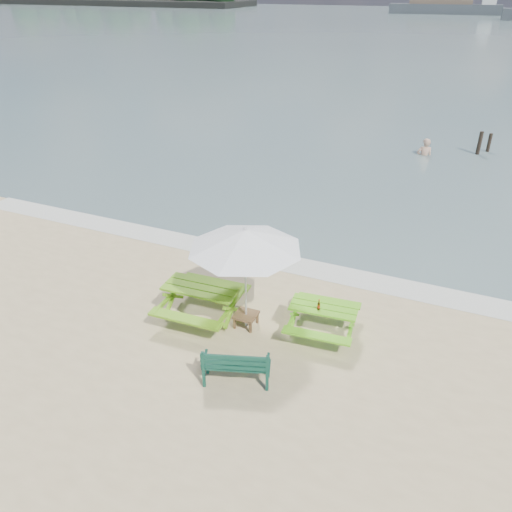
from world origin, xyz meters
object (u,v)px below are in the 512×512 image
at_px(side_table, 246,319).
at_px(picnic_table_right, 323,320).
at_px(swimmer, 424,159).
at_px(park_bench, 237,371).
at_px(picnic_table_left, 202,302).
at_px(beer_bottle, 319,306).
at_px(patio_umbrella, 245,239).

bearing_deg(side_table, picnic_table_right, 15.60).
height_order(picnic_table_right, swimmer, swimmer).
xyz_separation_m(park_bench, swimmer, (1.45, 16.21, -0.43)).
height_order(picnic_table_left, park_bench, picnic_table_left).
bearing_deg(swimmer, picnic_table_left, -101.94).
xyz_separation_m(picnic_table_right, beer_bottle, (-0.07, -0.16, 0.44)).
relative_size(picnic_table_right, patio_umbrella, 0.71).
bearing_deg(picnic_table_left, patio_umbrella, 4.42).
xyz_separation_m(side_table, patio_umbrella, (0.00, 0.00, 2.00)).
distance_m(patio_umbrella, swimmer, 14.85).
bearing_deg(patio_umbrella, park_bench, -71.13).
height_order(beer_bottle, swimmer, beer_bottle).
distance_m(park_bench, swimmer, 16.28).
bearing_deg(beer_bottle, picnic_table_right, 65.40).
distance_m(picnic_table_left, patio_umbrella, 2.07).
xyz_separation_m(picnic_table_left, beer_bottle, (2.61, 0.38, 0.38)).
bearing_deg(picnic_table_left, swimmer, 78.06).
bearing_deg(swimmer, patio_umbrella, -97.95).
bearing_deg(beer_bottle, side_table, -169.26).
height_order(side_table, beer_bottle, beer_bottle).
distance_m(beer_bottle, swimmer, 14.27).
bearing_deg(patio_umbrella, picnic_table_right, 15.60).
height_order(park_bench, side_table, park_bench).
xyz_separation_m(picnic_table_right, side_table, (-1.63, -0.45, -0.17)).
height_order(patio_umbrella, beer_bottle, patio_umbrella).
relative_size(picnic_table_left, beer_bottle, 8.02).
bearing_deg(swimmer, side_table, -97.95).
bearing_deg(park_bench, swimmer, 84.88).
height_order(side_table, swimmer, swimmer).
xyz_separation_m(picnic_table_left, side_table, (1.06, 0.08, -0.22)).
relative_size(side_table, swimmer, 0.26).
bearing_deg(picnic_table_right, swimmer, 88.37).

